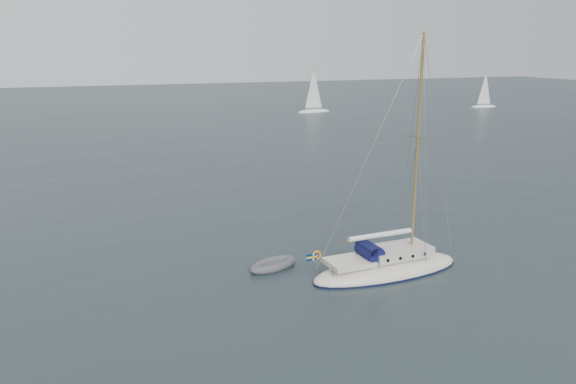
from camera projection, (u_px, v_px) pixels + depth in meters
name	position (u px, v px, depth m)	size (l,w,h in m)	color
ground	(338.00, 268.00, 28.16)	(300.00, 300.00, 0.00)	black
sailboat	(387.00, 256.00, 27.36)	(8.40, 2.52, 11.95)	silver
dinghy	(273.00, 265.00, 28.16)	(2.77, 1.25, 0.40)	#505055
distant_yacht_b	(485.00, 91.00, 103.28)	(5.28, 2.82, 7.00)	silver
distant_yacht_c	(314.00, 91.00, 95.17)	(6.25, 3.33, 8.28)	silver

